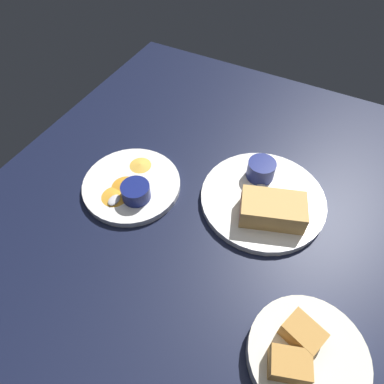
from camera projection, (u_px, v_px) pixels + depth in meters
ground_plane at (232, 219)px, 74.45cm from camera, size 110.00×110.00×3.00cm
plate_sandwich_main at (263, 199)px, 74.92cm from camera, size 27.28×27.28×1.60cm
sandwich_half_near at (273, 210)px, 69.22cm from camera, size 14.82×11.42×4.80cm
ramekin_dark_sauce at (261, 169)px, 76.34cm from camera, size 6.26×6.26×4.26cm
spoon_by_dark_ramekin at (262, 193)px, 74.60cm from camera, size 5.68×9.51×0.80cm
plate_chips_companion at (132, 185)px, 77.46cm from camera, size 22.11×22.11×1.60cm
ramekin_light_gravy at (136, 191)px, 72.88cm from camera, size 6.26×6.26×3.48cm
spoon_by_gravy_ramekin at (118, 196)px, 74.00cm from camera, size 2.37×9.92×0.80cm
plantain_chip_scatter at (128, 185)px, 75.96cm from camera, size 10.96×17.40×0.60cm
bread_basket_rear at (305, 355)px, 53.90cm from camera, size 19.11×19.11×6.65cm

